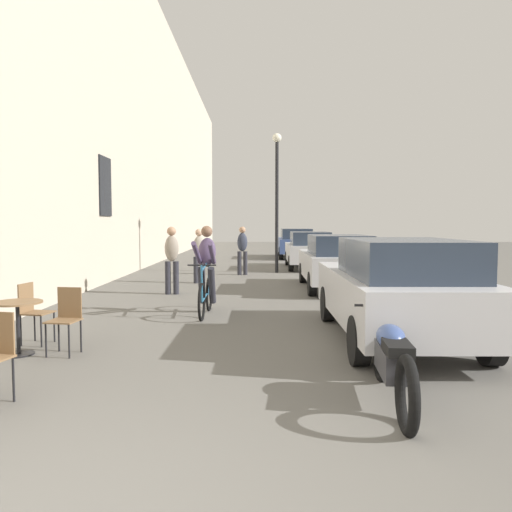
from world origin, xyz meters
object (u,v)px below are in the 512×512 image
Objects in this scene: cafe_table_mid at (20,316)px; pedestrian_near at (174,256)px; parked_car_nearest at (399,288)px; parked_motorcycle at (394,361)px; cafe_chair_mid_toward_wall at (68,315)px; parked_car_second at (338,261)px; pedestrian_mid at (201,253)px; pedestrian_far at (244,248)px; parked_car_third at (311,249)px; cafe_chair_mid_toward_street at (35,309)px; parked_car_fourth at (297,243)px; street_lamp at (279,185)px; cyclist_on_bicycle at (208,272)px.

cafe_table_mid is 5.88m from pedestrian_near.
parked_motorcycle is at bearing -106.32° from parked_car_nearest.
pedestrian_near is (0.48, 5.69, 0.42)m from cafe_chair_mid_toward_wall.
parked_car_second is (0.05, 5.89, -0.04)m from parked_car_nearest.
cafe_table_mid is at bearing -171.45° from parked_car_nearest.
pedestrian_far is at bearing 63.08° from pedestrian_mid.
pedestrian_mid reaches higher than parked_motorcycle.
pedestrian_near reaches higher than parked_car_nearest.
pedestrian_mid is 6.05m from parked_car_third.
pedestrian_far is (1.62, 4.67, -0.02)m from pedestrian_near.
cafe_chair_mid_toward_street is at bearing -105.90° from pedestrian_far.
cafe_chair_mid_toward_wall reaches higher than parked_motorcycle.
parked_motorcycle is at bearing -72.95° from pedestrian_mid.
pedestrian_far is 0.39× the size of parked_car_fourth.
parked_car_nearest is at bearing -90.45° from parked_car_second.
cafe_chair_mid_toward_street is 0.18× the size of street_lamp.
pedestrian_near is 1.05× the size of pedestrian_mid.
parked_car_second is 1.91× the size of parked_motorcycle.
street_lamp reaches higher than cyclist_on_bicycle.
parked_car_nearest reaches higher than cafe_chair_mid_toward_street.
cyclist_on_bicycle reaches higher than cafe_chair_mid_toward_street.
cyclist_on_bicycle is at bearing 61.73° from cafe_chair_mid_toward_wall.
cyclist_on_bicycle is at bearing -100.68° from parked_car_fourth.
parked_car_second is at bearing 89.55° from parked_car_nearest.
pedestrian_far is at bearing 124.79° from parked_car_second.
cafe_chair_mid_toward_street is 13.34m from parked_car_third.
parked_car_second is 12.07m from parked_car_fourth.
parked_car_third is 14.62m from parked_motorcycle.
parked_car_third is (3.01, 9.80, -0.07)m from cyclist_on_bicycle.
cafe_chair_mid_toward_street is 0.88m from cafe_chair_mid_toward_wall.
parked_car_fourth is (-0.05, 5.91, 0.03)m from parked_car_third.
cafe_chair_mid_toward_street is 10.22m from pedestrian_far.
parked_car_second is (4.71, 6.61, 0.24)m from cafe_chair_mid_toward_wall.
pedestrian_far reaches higher than cafe_chair_mid_toward_street.
cyclist_on_bicycle is (2.22, 3.06, 0.29)m from cafe_table_mid.
cyclist_on_bicycle is at bearing -82.05° from pedestrian_mid.
pedestrian_mid is (0.42, 2.31, -0.04)m from pedestrian_near.
cafe_chair_mid_toward_wall is 0.56× the size of pedestrian_mid.
pedestrian_near is 0.41× the size of parked_car_third.
pedestrian_near is (1.18, 5.14, 0.42)m from cafe_chair_mid_toward_street.
cafe_chair_mid_toward_wall is 0.54× the size of pedestrian_far.
street_lamp is (3.30, 11.18, 2.59)m from cafe_chair_mid_toward_wall.
cafe_chair_mid_toward_street and cafe_chair_mid_toward_wall have the same top height.
street_lamp is 5.33m from parked_car_second.
cafe_chair_mid_toward_street is at bearing -102.89° from pedestrian_near.
cafe_table_mid is at bearing -104.61° from pedestrian_far.
pedestrian_mid is at bearing 117.32° from parked_car_nearest.
parked_car_fourth is 20.52m from parked_motorcycle.
pedestrian_mid is at bearing 77.92° from cafe_chair_mid_toward_street.
street_lamp is 1.17× the size of parked_car_fourth.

